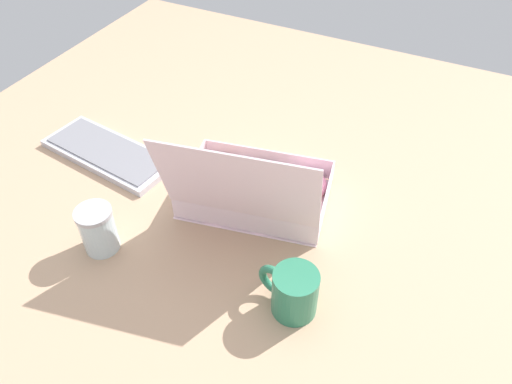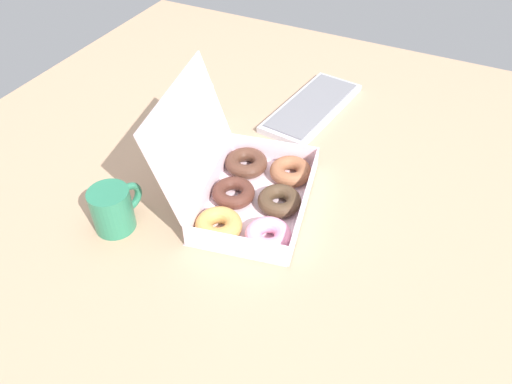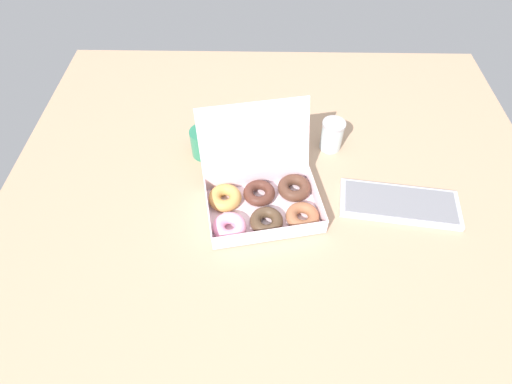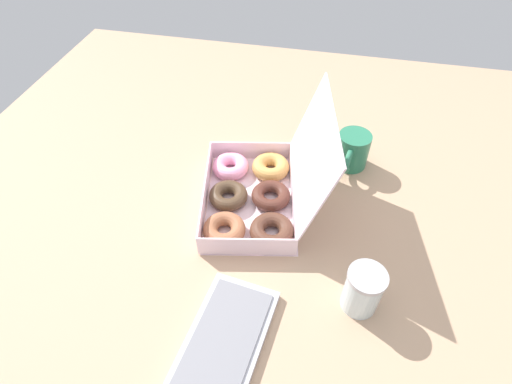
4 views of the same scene
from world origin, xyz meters
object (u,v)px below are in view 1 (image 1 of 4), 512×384
at_px(coffee_mug, 293,291).
at_px(glass_jar, 98,229).
at_px(donut_box, 255,192).
at_px(keyboard, 108,153).

bearing_deg(coffee_mug, glass_jar, 5.36).
relative_size(coffee_mug, glass_jar, 1.17).
bearing_deg(donut_box, keyboard, 1.78).
xyz_separation_m(donut_box, keyboard, (0.43, 0.01, -0.03)).
height_order(donut_box, keyboard, donut_box).
bearing_deg(glass_jar, coffee_mug, -174.64).
height_order(donut_box, coffee_mug, donut_box).
bearing_deg(keyboard, coffee_mug, 160.74).
distance_m(keyboard, glass_jar, 0.33).
bearing_deg(coffee_mug, keyboard, -19.26).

